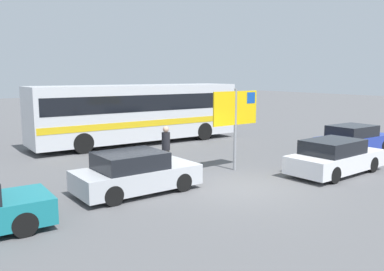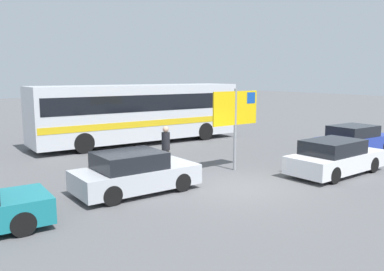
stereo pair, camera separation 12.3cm
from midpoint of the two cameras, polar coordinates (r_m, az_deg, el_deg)
ground at (r=13.35m, az=6.65°, el=-7.56°), size 120.00×120.00×0.00m
bus_front_coach at (r=21.97m, az=-7.86°, el=3.54°), size 11.51×2.68×3.17m
ferry_sign at (r=15.53m, az=6.14°, el=3.48°), size 2.20×0.14×3.20m
car_white at (r=15.98m, az=19.55°, el=-2.96°), size 4.33×1.98×1.32m
car_silver at (r=12.84m, az=-8.41°, el=-5.32°), size 3.97×1.91×1.32m
car_blue at (r=20.78m, az=21.98°, el=-0.50°), size 4.14×1.75×1.32m
pedestrian_by_bus at (r=15.30m, az=-3.98°, el=-1.37°), size 0.32×0.32×1.78m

